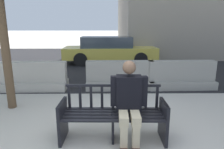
{
  "coord_description": "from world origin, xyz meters",
  "views": [
    {
      "loc": [
        0.14,
        -2.62,
        1.82
      ],
      "look_at": [
        0.19,
        1.86,
        0.75
      ],
      "focal_mm": 32.0,
      "sensor_mm": 36.0,
      "label": 1
    }
  ],
  "objects_px": {
    "car_taxi_near": "(109,50)",
    "jersey_barrier_centre": "(120,77)",
    "seated_person": "(129,101)",
    "jersey_barrier_right": "(181,77)",
    "jersey_barrier_left": "(32,78)",
    "street_bench": "(113,116)"
  },
  "relations": [
    {
      "from": "jersey_barrier_left",
      "to": "car_taxi_near",
      "type": "xyz_separation_m",
      "value": [
        2.25,
        4.51,
        0.35
      ]
    },
    {
      "from": "street_bench",
      "to": "jersey_barrier_left",
      "type": "xyz_separation_m",
      "value": [
        -2.34,
        2.73,
        -0.06
      ]
    },
    {
      "from": "jersey_barrier_centre",
      "to": "car_taxi_near",
      "type": "distance_m",
      "value": 4.43
    },
    {
      "from": "jersey_barrier_centre",
      "to": "jersey_barrier_left",
      "type": "bearing_deg",
      "value": -177.79
    },
    {
      "from": "jersey_barrier_left",
      "to": "car_taxi_near",
      "type": "relative_size",
      "value": 0.43
    },
    {
      "from": "car_taxi_near",
      "to": "jersey_barrier_centre",
      "type": "bearing_deg",
      "value": -85.58
    },
    {
      "from": "street_bench",
      "to": "jersey_barrier_left",
      "type": "relative_size",
      "value": 0.84
    },
    {
      "from": "jersey_barrier_centre",
      "to": "car_taxi_near",
      "type": "bearing_deg",
      "value": 94.42
    },
    {
      "from": "car_taxi_near",
      "to": "jersey_barrier_left",
      "type": "bearing_deg",
      "value": -116.53
    },
    {
      "from": "street_bench",
      "to": "jersey_barrier_left",
      "type": "distance_m",
      "value": 3.6
    },
    {
      "from": "seated_person",
      "to": "jersey_barrier_right",
      "type": "xyz_separation_m",
      "value": [
        1.86,
        2.91,
        -0.35
      ]
    },
    {
      "from": "street_bench",
      "to": "seated_person",
      "type": "height_order",
      "value": "seated_person"
    },
    {
      "from": "jersey_barrier_centre",
      "to": "jersey_barrier_left",
      "type": "relative_size",
      "value": 1.0
    },
    {
      "from": "jersey_barrier_left",
      "to": "jersey_barrier_right",
      "type": "height_order",
      "value": "same"
    },
    {
      "from": "street_bench",
      "to": "jersey_barrier_right",
      "type": "distance_m",
      "value": 3.54
    },
    {
      "from": "seated_person",
      "to": "car_taxi_near",
      "type": "xyz_separation_m",
      "value": [
        -0.34,
        7.29,
        -0.0
      ]
    },
    {
      "from": "jersey_barrier_centre",
      "to": "jersey_barrier_right",
      "type": "bearing_deg",
      "value": 0.53
    },
    {
      "from": "jersey_barrier_left",
      "to": "street_bench",
      "type": "bearing_deg",
      "value": -49.34
    },
    {
      "from": "jersey_barrier_right",
      "to": "street_bench",
      "type": "bearing_deg",
      "value": -126.5
    },
    {
      "from": "street_bench",
      "to": "car_taxi_near",
      "type": "xyz_separation_m",
      "value": [
        -0.09,
        7.23,
        0.29
      ]
    },
    {
      "from": "seated_person",
      "to": "jersey_barrier_right",
      "type": "relative_size",
      "value": 0.65
    },
    {
      "from": "street_bench",
      "to": "car_taxi_near",
      "type": "distance_m",
      "value": 7.24
    }
  ]
}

